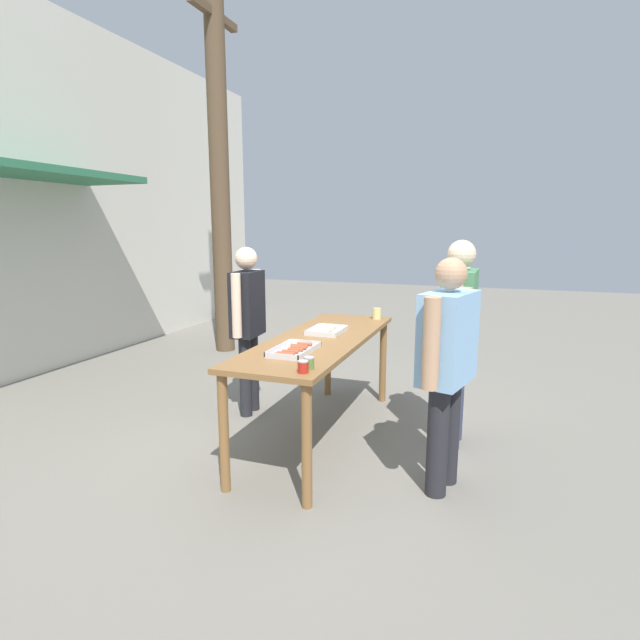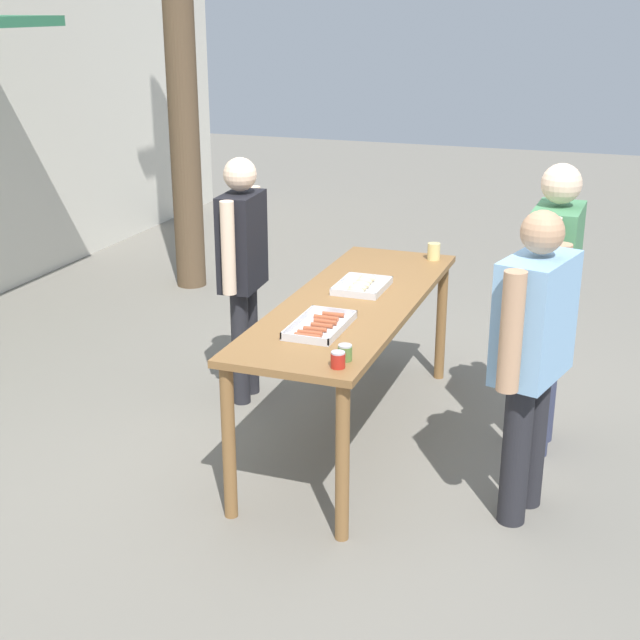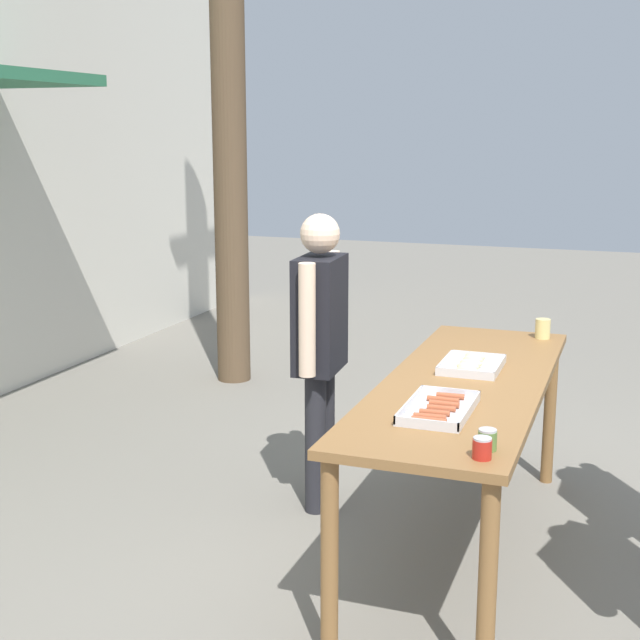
% 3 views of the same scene
% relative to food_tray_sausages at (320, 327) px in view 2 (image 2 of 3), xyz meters
% --- Properties ---
extents(ground_plane, '(24.00, 24.00, 0.00)m').
position_rel_food_tray_sausages_xyz_m(ground_plane, '(0.54, -0.01, -0.90)').
color(ground_plane, slate).
extents(serving_table, '(2.30, 0.74, 0.89)m').
position_rel_food_tray_sausages_xyz_m(serving_table, '(0.54, -0.01, -0.12)').
color(serving_table, brown).
rests_on(serving_table, ground).
extents(food_tray_sausages, '(0.47, 0.27, 0.04)m').
position_rel_food_tray_sausages_xyz_m(food_tray_sausages, '(0.00, 0.00, 0.00)').
color(food_tray_sausages, silver).
rests_on(food_tray_sausages, serving_table).
extents(food_tray_buns, '(0.38, 0.29, 0.05)m').
position_rel_food_tray_sausages_xyz_m(food_tray_buns, '(0.75, 0.00, 0.01)').
color(food_tray_buns, silver).
rests_on(food_tray_buns, serving_table).
extents(condiment_jar_mustard, '(0.07, 0.07, 0.08)m').
position_rel_food_tray_sausages_xyz_m(condiment_jar_mustard, '(-0.47, -0.26, 0.03)').
color(condiment_jar_mustard, '#B22319').
rests_on(condiment_jar_mustard, serving_table).
extents(condiment_jar_ketchup, '(0.07, 0.07, 0.08)m').
position_rel_food_tray_sausages_xyz_m(condiment_jar_ketchup, '(-0.37, -0.27, 0.03)').
color(condiment_jar_ketchup, '#567A38').
rests_on(condiment_jar_ketchup, serving_table).
extents(beer_cup, '(0.09, 0.09, 0.11)m').
position_rel_food_tray_sausages_xyz_m(beer_cup, '(1.55, -0.26, 0.04)').
color(beer_cup, '#DBC67A').
rests_on(beer_cup, serving_table).
extents(person_server_behind_table, '(0.56, 0.24, 1.63)m').
position_rel_food_tray_sausages_xyz_m(person_server_behind_table, '(0.85, 0.84, 0.07)').
color(person_server_behind_table, '#232328').
rests_on(person_server_behind_table, ground).
extents(person_customer_holding_hotdog, '(0.67, 0.37, 1.62)m').
position_rel_food_tray_sausages_xyz_m(person_customer_holding_hotdog, '(0.02, -1.11, 0.04)').
color(person_customer_holding_hotdog, '#232328').
rests_on(person_customer_holding_hotdog, ground).
extents(person_customer_with_cup, '(0.66, 0.26, 1.71)m').
position_rel_food_tray_sausages_xyz_m(person_customer_with_cup, '(0.80, -1.11, 0.11)').
color(person_customer_with_cup, '#333851').
rests_on(person_customer_with_cup, ground).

